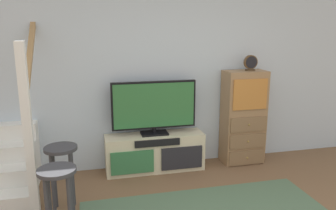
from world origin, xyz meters
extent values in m
cube|color=silver|center=(0.00, 2.46, 1.35)|extent=(6.40, 0.12, 2.70)
cube|color=beige|center=(-0.30, 2.20, 0.25)|extent=(1.33, 0.36, 0.51)
cube|color=#337042|center=(-0.63, 2.01, 0.21)|extent=(0.56, 0.02, 0.31)
cube|color=#232328|center=(0.03, 2.01, 0.21)|extent=(0.56, 0.02, 0.31)
cube|color=black|center=(-0.30, 2.01, 0.45)|extent=(0.60, 0.02, 0.09)
cube|color=black|center=(-0.30, 2.22, 0.52)|extent=(0.36, 0.22, 0.02)
cylinder|color=black|center=(-0.30, 2.22, 0.56)|extent=(0.05, 0.05, 0.06)
cube|color=black|center=(-0.30, 2.22, 0.91)|extent=(1.13, 0.05, 0.64)
cube|color=#2D6B38|center=(-0.30, 2.19, 0.91)|extent=(1.08, 0.01, 0.59)
cube|color=#93704C|center=(0.99, 2.21, 0.67)|extent=(0.58, 0.34, 1.33)
cube|color=brown|center=(0.99, 2.03, 0.12)|extent=(0.53, 0.02, 0.21)
sphere|color=olive|center=(0.99, 2.01, 0.12)|extent=(0.03, 0.03, 0.03)
cube|color=brown|center=(0.99, 2.03, 0.37)|extent=(0.53, 0.02, 0.21)
sphere|color=olive|center=(0.99, 2.01, 0.37)|extent=(0.03, 0.03, 0.03)
cube|color=brown|center=(0.99, 2.03, 0.61)|extent=(0.53, 0.02, 0.21)
sphere|color=olive|center=(0.99, 2.01, 0.61)|extent=(0.03, 0.03, 0.03)
cube|color=#BC7533|center=(0.99, 2.03, 1.03)|extent=(0.49, 0.02, 0.42)
cube|color=#4C3823|center=(1.05, 2.19, 1.35)|extent=(0.12, 0.08, 0.02)
cylinder|color=brown|center=(1.05, 2.19, 1.45)|extent=(0.19, 0.04, 0.19)
cylinder|color=black|center=(1.05, 2.16, 1.45)|extent=(0.16, 0.01, 0.16)
cube|color=white|center=(-2.25, 2.31, 0.38)|extent=(0.90, 0.26, 0.76)
cube|color=white|center=(-2.25, 2.57, 0.47)|extent=(0.90, 0.26, 0.95)
cube|color=white|center=(-1.75, 1.40, 0.90)|extent=(0.09, 0.09, 1.80)
cube|color=#9E7547|center=(-1.75, 2.05, 1.70)|extent=(0.06, 1.33, 0.99)
cylinder|color=#333338|center=(-1.54, 0.91, 0.34)|extent=(0.04, 0.04, 0.69)
cylinder|color=#333338|center=(-1.35, 0.91, 0.34)|extent=(0.04, 0.04, 0.69)
cylinder|color=#333338|center=(-1.45, 0.82, 0.71)|extent=(0.34, 0.34, 0.03)
cylinder|color=#333338|center=(-1.54, 1.29, 0.34)|extent=(0.04, 0.04, 0.69)
cylinder|color=#333338|center=(-1.36, 1.29, 0.34)|extent=(0.04, 0.04, 0.69)
cylinder|color=#333338|center=(-1.54, 1.48, 0.34)|extent=(0.04, 0.04, 0.69)
cylinder|color=#333338|center=(-1.36, 1.48, 0.34)|extent=(0.04, 0.04, 0.69)
cylinder|color=#333338|center=(-1.45, 1.39, 0.71)|extent=(0.34, 0.34, 0.03)
camera|label=1|loc=(-1.14, -2.08, 1.94)|focal=36.18mm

